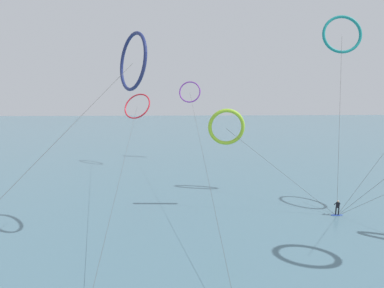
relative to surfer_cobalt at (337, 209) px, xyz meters
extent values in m
cube|color=slate|center=(-16.08, 79.84, -0.78)|extent=(400.00, 200.00, 0.08)
ellipsoid|color=#2647B7|center=(0.00, -0.01, -0.71)|extent=(1.40, 0.40, 0.06)
cylinder|color=black|center=(-0.13, 0.03, -0.28)|extent=(0.12, 0.12, 0.80)
cylinder|color=black|center=(0.13, -0.05, -0.28)|extent=(0.12, 0.12, 0.80)
cube|color=black|center=(0.00, -0.01, 0.43)|extent=(0.36, 0.29, 0.62)
sphere|color=tan|center=(0.00, -0.01, 0.85)|extent=(0.22, 0.22, 0.22)
cylinder|color=black|center=(-0.21, 0.18, 0.48)|extent=(0.23, 0.51, 0.39)
cylinder|color=black|center=(0.21, 0.05, 0.48)|extent=(0.23, 0.51, 0.39)
torus|color=purple|center=(-14.84, 30.21, 13.17)|extent=(4.69, 2.29, 4.43)
cylinder|color=#3F3F3F|center=(-14.41, 6.57, 6.11)|extent=(0.90, 47.28, 13.89)
torus|color=navy|center=(-21.14, -2.52, 15.00)|extent=(3.61, 4.75, 5.09)
cylinder|color=#3F3F3F|center=(-27.10, -10.00, 7.02)|extent=(11.94, 14.98, 15.69)
torus|color=teal|center=(3.16, 7.38, 19.70)|extent=(4.96, 1.84, 4.81)
cylinder|color=#3F3F3F|center=(1.58, 3.69, 9.35)|extent=(3.19, 7.42, 20.35)
torus|color=red|center=(-25.01, 25.33, 10.43)|extent=(6.20, 5.06, 4.75)
cylinder|color=#3F3F3F|center=(-23.73, 5.31, 4.74)|extent=(2.58, 40.06, 11.14)
torus|color=#8CC62D|center=(-11.83, 2.96, 8.68)|extent=(4.16, 1.01, 4.15)
cylinder|color=#3F3F3F|center=(-5.91, 1.47, 3.83)|extent=(11.84, 2.99, 9.31)
camera|label=1|loc=(-17.16, -27.53, 11.83)|focal=25.73mm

